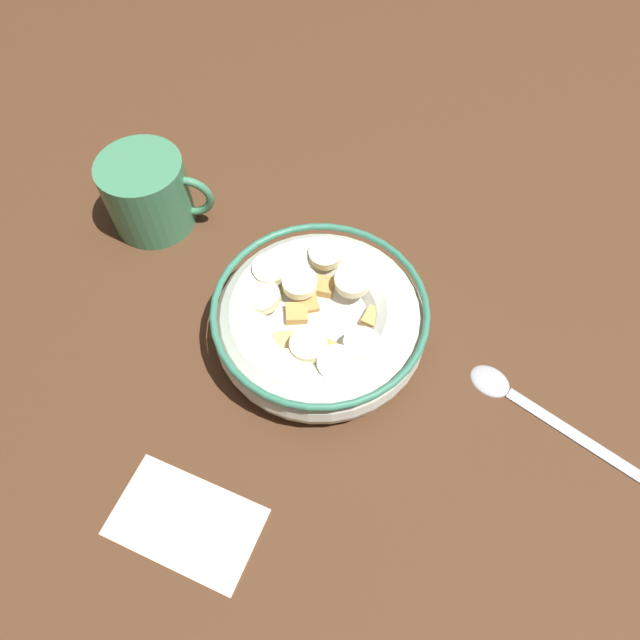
% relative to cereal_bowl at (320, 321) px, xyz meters
% --- Properties ---
extents(ground_plane, '(1.38, 1.38, 0.02)m').
position_rel_cereal_bowl_xyz_m(ground_plane, '(0.00, 0.00, -0.04)').
color(ground_plane, '#472B19').
extents(cereal_bowl, '(0.19, 0.19, 0.06)m').
position_rel_cereal_bowl_xyz_m(cereal_bowl, '(0.00, 0.00, 0.00)').
color(cereal_bowl, beige).
rests_on(cereal_bowl, ground_plane).
extents(spoon, '(0.15, 0.10, 0.01)m').
position_rel_cereal_bowl_xyz_m(spoon, '(0.18, -0.05, -0.03)').
color(spoon, '#A5A5AD').
rests_on(spoon, ground_plane).
extents(coffee_mug, '(0.11, 0.08, 0.08)m').
position_rel_cereal_bowl_xyz_m(coffee_mug, '(-0.18, 0.12, 0.01)').
color(coffee_mug, '#3F7F59').
rests_on(coffee_mug, ground_plane).
extents(folded_napkin, '(0.13, 0.10, 0.00)m').
position_rel_cereal_bowl_xyz_m(folded_napkin, '(-0.09, -0.17, -0.03)').
color(folded_napkin, beige).
rests_on(folded_napkin, ground_plane).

